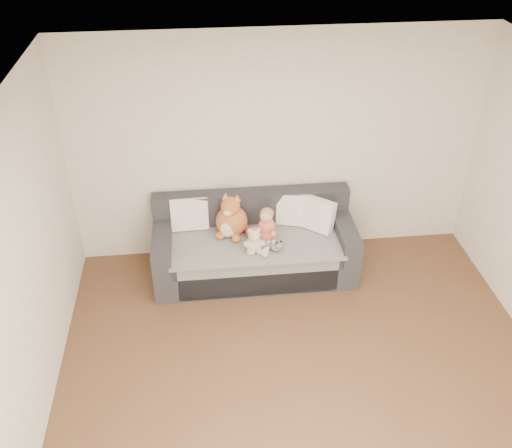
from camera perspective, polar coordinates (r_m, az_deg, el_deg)
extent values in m
plane|color=brown|center=(5.15, 5.84, -18.61)|extent=(5.00, 5.00, 0.00)
plane|color=white|center=(3.48, 8.31, 8.47)|extent=(5.00, 5.00, 0.00)
plane|color=white|center=(6.25, 2.08, 7.58)|extent=(4.50, 0.00, 4.50)
plane|color=white|center=(4.35, -23.90, -9.29)|extent=(0.00, 5.00, 5.00)
cube|color=#292A2F|center=(6.42, -0.15, -3.70)|extent=(2.20, 0.90, 0.30)
cube|color=#292A2F|center=(6.26, -0.12, -2.23)|extent=(1.90, 0.80, 0.15)
cube|color=#292A2F|center=(6.42, -0.49, 1.74)|extent=(2.20, 0.20, 0.40)
cube|color=#292A2F|center=(6.24, -9.33, -2.08)|extent=(0.20, 0.90, 0.30)
cube|color=#292A2F|center=(6.41, 8.78, -0.93)|extent=(0.20, 0.90, 0.30)
cube|color=gray|center=(6.20, -0.10, -1.69)|extent=(1.85, 0.88, 0.02)
cube|color=gray|center=(6.04, 0.30, -5.67)|extent=(1.70, 0.02, 0.41)
cube|color=white|center=(6.33, -6.68, 1.09)|extent=(0.42, 0.20, 0.39)
cube|color=white|center=(6.39, 3.85, 1.47)|extent=(0.43, 0.28, 0.37)
cube|color=white|center=(6.32, 6.08, 0.97)|extent=(0.42, 0.39, 0.38)
ellipsoid|color=#E35052|center=(6.14, 1.04, -1.12)|extent=(0.19, 0.16, 0.16)
ellipsoid|color=#E35052|center=(6.08, 1.08, -0.22)|extent=(0.18, 0.16, 0.20)
ellipsoid|color=#DBAA8C|center=(5.99, 1.05, 0.81)|extent=(0.14, 0.14, 0.14)
ellipsoid|color=tan|center=(6.00, 1.11, 1.08)|extent=(0.14, 0.14, 0.11)
cylinder|color=#E35052|center=(6.06, 0.06, -0.53)|extent=(0.17, 0.17, 0.12)
cylinder|color=#E35052|center=(6.02, 1.73, -0.85)|extent=(0.07, 0.19, 0.12)
ellipsoid|color=#DBAA8C|center=(6.05, -0.41, -1.37)|extent=(0.05, 0.05, 0.05)
ellipsoid|color=#DBAA8C|center=(5.99, 1.77, -1.78)|extent=(0.05, 0.05, 0.05)
cylinder|color=#E5B2C6|center=(6.05, 0.06, -2.21)|extent=(0.19, 0.24, 0.08)
cylinder|color=#E5B2C6|center=(6.02, 1.07, -2.40)|extent=(0.14, 0.25, 0.08)
ellipsoid|color=#DBAA8C|center=(5.96, -0.42, -2.86)|extent=(0.05, 0.08, 0.04)
ellipsoid|color=#DBAA8C|center=(5.93, 0.85, -3.12)|extent=(0.05, 0.08, 0.04)
ellipsoid|color=#AB4E26|center=(6.22, -2.45, 0.27)|extent=(0.35, 0.30, 0.36)
ellipsoid|color=beige|center=(6.14, -2.78, -0.53)|extent=(0.18, 0.08, 0.20)
ellipsoid|color=#AB4E26|center=(6.08, -2.57, 1.78)|extent=(0.21, 0.21, 0.21)
ellipsoid|color=beige|center=(6.02, -2.84, 1.11)|extent=(0.10, 0.06, 0.07)
cone|color=#AB4E26|center=(6.08, -3.06, 2.84)|extent=(0.11, 0.11, 0.07)
cone|color=pink|center=(6.07, -3.10, 2.74)|extent=(0.07, 0.07, 0.05)
cone|color=#AB4E26|center=(6.04, -1.91, 2.67)|extent=(0.11, 0.11, 0.07)
cone|color=pink|center=(6.03, -1.95, 2.57)|extent=(0.07, 0.07, 0.05)
ellipsoid|color=#AB4E26|center=(6.20, -3.62, -1.15)|extent=(0.10, 0.12, 0.08)
ellipsoid|color=#AB4E26|center=(6.15, -2.01, -1.42)|extent=(0.10, 0.12, 0.08)
cylinder|color=#AB4E26|center=(6.28, -0.87, -0.64)|extent=(0.09, 0.24, 0.08)
ellipsoid|color=tan|center=(5.98, -0.19, -2.06)|extent=(0.18, 0.16, 0.18)
ellipsoid|color=tan|center=(5.90, -0.18, -1.16)|extent=(0.13, 0.13, 0.13)
ellipsoid|color=tan|center=(5.87, -0.63, -0.68)|extent=(0.05, 0.05, 0.05)
ellipsoid|color=tan|center=(5.88, 0.24, -0.62)|extent=(0.05, 0.05, 0.05)
ellipsoid|color=beige|center=(5.87, -0.12, -1.56)|extent=(0.05, 0.05, 0.05)
ellipsoid|color=tan|center=(5.94, -0.97, -2.03)|extent=(0.07, 0.07, 0.07)
ellipsoid|color=tan|center=(5.95, 0.64, -1.91)|extent=(0.07, 0.07, 0.07)
ellipsoid|color=tan|center=(5.96, -0.60, -2.85)|extent=(0.07, 0.07, 0.07)
ellipsoid|color=tan|center=(5.97, 0.36, -2.77)|extent=(0.07, 0.07, 0.07)
ellipsoid|color=white|center=(6.02, 2.01, -2.16)|extent=(0.13, 0.16, 0.11)
ellipsoid|color=white|center=(5.94, 2.35, -2.17)|extent=(0.08, 0.08, 0.08)
ellipsoid|color=black|center=(5.92, 2.08, -1.88)|extent=(0.03, 0.03, 0.03)
ellipsoid|color=black|center=(5.93, 2.51, -1.76)|extent=(0.03, 0.03, 0.03)
cylinder|color=#543899|center=(6.00, 0.87, -2.38)|extent=(0.07, 0.07, 0.09)
cone|color=#45B367|center=(5.97, 0.87, -1.94)|extent=(0.06, 0.06, 0.04)
cylinder|color=#45B367|center=(5.99, 0.43, -2.36)|extent=(0.01, 0.01, 0.06)
cylinder|color=#45B367|center=(6.00, 1.31, -2.31)|extent=(0.01, 0.01, 0.06)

